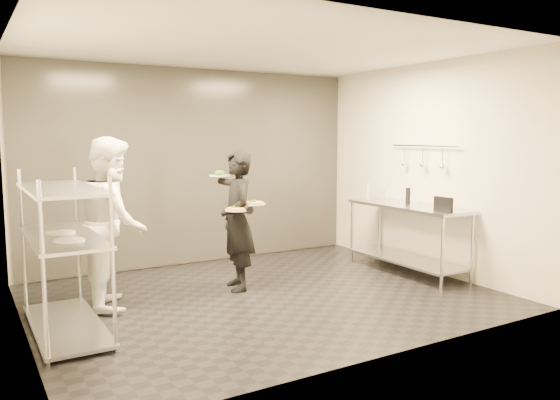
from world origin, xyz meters
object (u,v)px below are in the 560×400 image
pass_rack (63,251)px  bottle_dark (408,196)px  chef (113,222)px  bottle_green (368,191)px  prep_counter (407,227)px  salad_plate (220,174)px  waiter (237,221)px  pizza_plate_far (253,203)px  bottle_clear (384,193)px  pos_monitor (443,204)px  pizza_plate_near (238,209)px

pass_rack → bottle_dark: bearing=1.0°
pass_rack → chef: size_ratio=0.88×
pass_rack → bottle_green: size_ratio=6.67×
prep_counter → bottle_dark: bottle_dark is taller
salad_plate → bottle_green: size_ratio=1.06×
prep_counter → waiter: bearing=169.0°
waiter → bottle_dark: waiter is taller
pass_rack → chef: (0.60, 0.56, 0.14)m
salad_plate → bottle_green: salad_plate is taller
pizza_plate_far → bottle_clear: bearing=9.6°
chef → bottle_dark: 3.83m
bottle_dark → salad_plate: bearing=165.7°
pass_rack → salad_plate: 2.13m
prep_counter → waiter: size_ratio=1.09×
waiter → pos_monitor: waiter is taller
waiter → pos_monitor: size_ratio=6.54×
pizza_plate_far → salad_plate: bearing=117.0°
chef → bottle_dark: bearing=-82.9°
pizza_plate_near → pizza_plate_far: (0.22, 0.05, 0.05)m
pass_rack → pizza_plate_near: 1.94m
prep_counter → bottle_dark: (0.07, 0.08, 0.40)m
pass_rack → waiter: waiter is taller
waiter → bottle_dark: size_ratio=7.58×
pass_rack → bottle_clear: pass_rack is taller
prep_counter → bottle_green: bottle_green is taller
pizza_plate_far → salad_plate: salad_plate is taller
pizza_plate_near → chef: bearing=165.4°
bottle_clear → bottle_dark: 0.59m
pizza_plate_far → chef: bearing=169.1°
salad_plate → bottle_clear: (2.57, -0.05, -0.37)m
bottle_green → salad_plate: bearing=-177.8°
pass_rack → pos_monitor: 4.28m
prep_counter → bottle_clear: 0.78m
pizza_plate_near → pizza_plate_far: pizza_plate_far is taller
pass_rack → waiter: size_ratio=0.96×
pizza_plate_near → bottle_dark: 2.48m
salad_plate → bottle_dark: bearing=-14.3°
pizza_plate_far → pass_rack: bearing=-172.9°
chef → pizza_plate_far: chef is taller
bottle_green → bottle_clear: bearing=-38.3°
prep_counter → chef: 3.78m
pizza_plate_near → waiter: bearing=65.2°
bottle_green → bottle_clear: bottle_green is taller
salad_plate → pos_monitor: salad_plate is taller
bottle_dark → waiter: bearing=171.1°
salad_plate → bottle_clear: size_ratio=1.46×
prep_counter → pizza_plate_far: size_ratio=6.28×
bottle_green → bottle_dark: bearing=-83.2°
pass_rack → pizza_plate_far: pass_rack is taller
waiter → bottle_clear: (2.46, 0.21, 0.18)m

